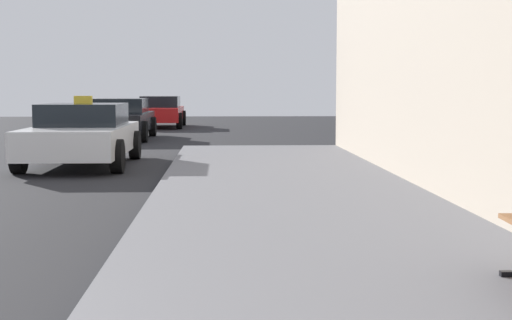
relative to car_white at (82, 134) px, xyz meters
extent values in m
cube|color=white|center=(0.00, -0.05, -0.10)|extent=(1.82, 4.44, 0.55)
cube|color=black|center=(0.00, 0.17, 0.40)|extent=(1.60, 2.00, 0.45)
cube|color=yellow|center=(0.00, 0.17, 0.70)|extent=(0.36, 0.14, 0.16)
cylinder|color=black|center=(0.91, -1.47, -0.33)|extent=(0.22, 0.64, 0.64)
cylinder|color=black|center=(-0.91, -1.47, -0.33)|extent=(0.22, 0.64, 0.64)
cylinder|color=black|center=(0.91, 1.37, -0.33)|extent=(0.22, 0.64, 0.64)
cylinder|color=black|center=(-0.91, 1.37, -0.33)|extent=(0.22, 0.64, 0.64)
cube|color=black|center=(-0.30, 8.08, -0.10)|extent=(1.72, 4.53, 0.55)
cube|color=black|center=(-0.30, 8.31, 0.40)|extent=(1.51, 2.04, 0.45)
cylinder|color=black|center=(0.56, 6.63, -0.33)|extent=(0.22, 0.64, 0.64)
cylinder|color=black|center=(-1.16, 6.63, -0.33)|extent=(0.22, 0.64, 0.64)
cylinder|color=black|center=(0.56, 9.53, -0.33)|extent=(0.22, 0.64, 0.64)
cylinder|color=black|center=(-1.16, 9.53, -0.33)|extent=(0.22, 0.64, 0.64)
cube|color=red|center=(0.34, 15.36, -0.10)|extent=(1.72, 4.49, 0.55)
cube|color=black|center=(0.34, 15.58, 0.40)|extent=(1.51, 2.02, 0.45)
cylinder|color=black|center=(1.19, 13.92, -0.33)|extent=(0.22, 0.64, 0.64)
cylinder|color=black|center=(-0.52, 13.92, -0.33)|extent=(0.22, 0.64, 0.64)
cylinder|color=black|center=(1.19, 16.80, -0.33)|extent=(0.22, 0.64, 0.64)
cylinder|color=black|center=(-0.52, 16.80, -0.33)|extent=(0.22, 0.64, 0.64)
camera|label=1|loc=(2.86, -15.44, 0.93)|focal=52.45mm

